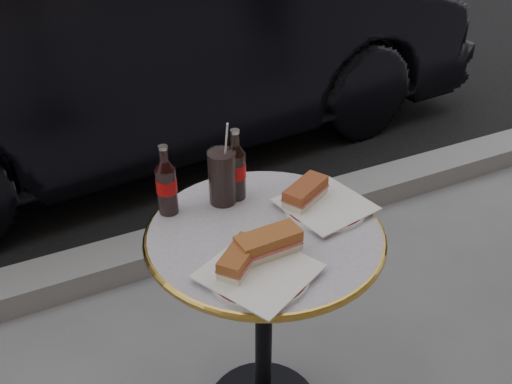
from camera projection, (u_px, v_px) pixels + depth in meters
name	position (u px, v px, depth m)	size (l,w,h in m)	color
asphalt_road	(33.00, 22.00, 5.63)	(40.00, 8.00, 0.00)	black
curb	(170.00, 247.00, 2.51)	(40.00, 0.20, 0.12)	gray
bistro_table	(264.00, 332.00, 1.66)	(0.62, 0.62, 0.73)	#BAB2C4
plate_left	(259.00, 274.00, 1.31)	(0.24, 0.24, 0.01)	silver
plate_right	(325.00, 207.00, 1.54)	(0.23, 0.23, 0.01)	white
sandwich_left_a	(239.00, 259.00, 1.31)	(0.13, 0.06, 0.05)	#9D5327
sandwich_left_b	(268.00, 244.00, 1.35)	(0.16, 0.07, 0.05)	#A65B2A
sandwich_right	(305.00, 193.00, 1.54)	(0.15, 0.07, 0.05)	#984926
cola_bottle_left	(166.00, 180.00, 1.48)	(0.06, 0.06, 0.20)	black
cola_bottle_right	(235.00, 164.00, 1.54)	(0.06, 0.06, 0.21)	black
cola_glass	(222.00, 177.00, 1.53)	(0.08, 0.08, 0.16)	black
parked_car	(142.00, 37.00, 3.12)	(3.91, 1.36, 1.28)	black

